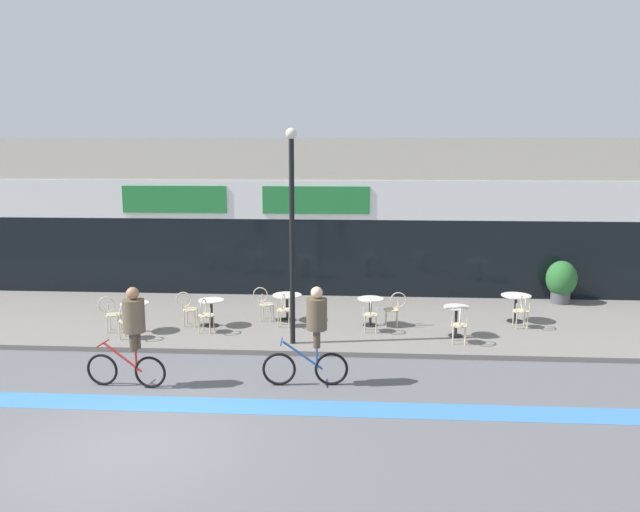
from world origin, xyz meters
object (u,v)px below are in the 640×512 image
object	(u,v)px
planter_pot	(561,281)
cafe_chair_2_near	(284,308)
cafe_chair_0_near	(126,319)
bistro_table_3	(370,306)
cafe_chair_1_near	(205,313)
cafe_chair_1_side	(188,306)
cafe_chair_0_side	(111,312)
bistro_table_0	(135,311)
bistro_table_4	(456,315)
cafe_chair_3_near	(371,312)
bistro_table_2	(287,302)
cafe_chair_4_near	(460,323)
cyclist_0	(313,330)
cafe_chair_5_near	(522,309)
bistro_table_1	(211,307)
cafe_chair_3_side	(395,307)
lamp_post	(292,221)
cyclist_1	(132,329)
cafe_chair_2_side	(264,301)
bistro_table_5	(516,302)

from	to	relation	value
planter_pot	cafe_chair_2_near	bearing A→B (deg)	-158.66
cafe_chair_0_near	planter_pot	bearing A→B (deg)	-65.55
bistro_table_3	cafe_chair_0_near	size ratio (longest dim) A/B	0.81
cafe_chair_1_near	cafe_chair_1_side	distance (m)	0.88
cafe_chair_0_side	planter_pot	size ratio (longest dim) A/B	0.71
bistro_table_0	cafe_chair_1_side	distance (m)	1.32
cafe_chair_1_near	cafe_chair_1_side	world-z (taller)	same
bistro_table_4	cafe_chair_3_near	xyz separation A→B (m)	(-2.09, 0.18, -0.01)
bistro_table_2	cafe_chair_2_near	bearing A→B (deg)	-90.53
cafe_chair_4_near	cyclist_0	size ratio (longest dim) A/B	0.45
bistro_table_2	cafe_chair_5_near	distance (m)	6.09
bistro_table_4	cafe_chair_2_near	size ratio (longest dim) A/B	0.83
cafe_chair_2_near	bistro_table_1	bearing A→B (deg)	95.48
cafe_chair_0_near	cafe_chair_3_side	bearing A→B (deg)	-72.58
cafe_chair_2_near	lamp_post	size ratio (longest dim) A/B	0.18
cafe_chair_0_near	bistro_table_1	bearing A→B (deg)	-51.21
bistro_table_2	cafe_chair_4_near	world-z (taller)	cafe_chair_4_near
cafe_chair_2_near	bistro_table_2	bearing A→B (deg)	3.88
cyclist_1	cafe_chair_3_side	bearing A→B (deg)	-136.82
cafe_chair_0_near	cafe_chair_2_near	distance (m)	3.90
bistro_table_3	cyclist_0	xyz separation A→B (m)	(-1.18, -3.95, 0.51)
cafe_chair_1_side	lamp_post	bearing A→B (deg)	-24.07
cyclist_0	bistro_table_1	bearing A→B (deg)	-55.28
cafe_chair_3_side	cyclist_0	xyz separation A→B (m)	(-1.81, -3.95, 0.51)
cafe_chair_1_near	cafe_chair_2_near	bearing A→B (deg)	-64.25
cafe_chair_0_near	bistro_table_2	bearing A→B (deg)	-58.78
cafe_chair_4_near	cyclist_0	distance (m)	4.15
cafe_chair_2_side	cyclist_0	world-z (taller)	cyclist_0
bistro_table_0	bistro_table_4	xyz separation A→B (m)	(7.99, 0.16, -0.01)
cafe_chair_3_side	planter_pot	distance (m)	5.80
bistro_table_5	cafe_chair_0_near	xyz separation A→B (m)	(-9.77, -2.22, -0.01)
cafe_chair_1_near	cafe_chair_2_side	distance (m)	1.82
bistro_table_2	bistro_table_5	distance (m)	6.08
bistro_table_1	cafe_chair_3_near	distance (m)	4.12
cafe_chair_0_side	cafe_chair_4_near	bearing A→B (deg)	-11.22
bistro_table_0	cafe_chair_2_near	size ratio (longest dim) A/B	0.83
bistro_table_2	cyclist_1	distance (m)	5.28
bistro_table_3	cafe_chair_0_side	bearing A→B (deg)	-171.51
bistro_table_4	cafe_chair_1_near	distance (m)	6.21
bistro_table_0	cyclist_0	bearing A→B (deg)	-32.30
cafe_chair_5_near	bistro_table_4	bearing A→B (deg)	111.32
bistro_table_4	cafe_chair_4_near	xyz separation A→B (m)	(-0.01, -0.63, -0.01)
cafe_chair_1_side	cafe_chair_5_near	distance (m)	8.61
planter_pot	lamp_post	xyz separation A→B (m)	(-7.55, -4.43, 2.23)
bistro_table_2	planter_pot	distance (m)	8.30
cafe_chair_3_near	cafe_chair_4_near	world-z (taller)	same
planter_pot	cyclist_1	bearing A→B (deg)	-145.79
cafe_chair_2_near	bistro_table_4	bearing A→B (deg)	-92.30
bistro_table_4	cafe_chair_1_near	world-z (taller)	cafe_chair_1_near
bistro_table_4	cafe_chair_1_near	xyz separation A→B (m)	(-6.20, -0.15, -0.01)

